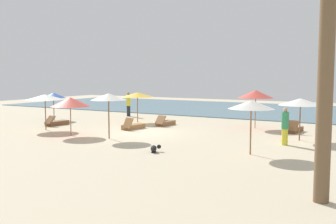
{
  "coord_description": "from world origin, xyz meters",
  "views": [
    {
      "loc": [
        12.36,
        -18.37,
        3.28
      ],
      "look_at": [
        0.91,
        1.36,
        1.1
      ],
      "focal_mm": 42.25,
      "sensor_mm": 36.0,
      "label": 1
    }
  ],
  "objects_px": {
    "umbrella_5": "(251,105)",
    "dog": "(154,148)",
    "umbrella_2": "(301,102)",
    "umbrella_7": "(137,95)",
    "lounger_3": "(165,123)",
    "person_0": "(128,104)",
    "lounger_4": "(56,123)",
    "umbrella_1": "(53,95)",
    "lounger_1": "(133,126)",
    "person_1": "(285,126)",
    "umbrella_0": "(45,97)",
    "umbrella_6": "(109,97)",
    "lounger_2": "(294,129)",
    "umbrella_4": "(256,94)",
    "umbrella_3": "(70,102)"
  },
  "relations": [
    {
      "from": "umbrella_5",
      "to": "dog",
      "type": "bearing_deg",
      "value": -156.86
    },
    {
      "from": "umbrella_2",
      "to": "umbrella_7",
      "type": "height_order",
      "value": "umbrella_2"
    },
    {
      "from": "umbrella_2",
      "to": "umbrella_5",
      "type": "relative_size",
      "value": 0.96
    },
    {
      "from": "lounger_3",
      "to": "person_0",
      "type": "height_order",
      "value": "person_0"
    },
    {
      "from": "umbrella_7",
      "to": "lounger_4",
      "type": "relative_size",
      "value": 1.25
    },
    {
      "from": "umbrella_7",
      "to": "umbrella_1",
      "type": "bearing_deg",
      "value": -161.14
    },
    {
      "from": "lounger_1",
      "to": "person_1",
      "type": "relative_size",
      "value": 0.98
    },
    {
      "from": "umbrella_2",
      "to": "umbrella_0",
      "type": "bearing_deg",
      "value": -165.33
    },
    {
      "from": "person_0",
      "to": "person_1",
      "type": "xyz_separation_m",
      "value": [
        13.73,
        -6.64,
        -0.08
      ]
    },
    {
      "from": "umbrella_6",
      "to": "lounger_1",
      "type": "height_order",
      "value": "umbrella_6"
    },
    {
      "from": "lounger_2",
      "to": "person_0",
      "type": "xyz_separation_m",
      "value": [
        -13.17,
        2.33,
        0.79
      ]
    },
    {
      "from": "dog",
      "to": "person_1",
      "type": "bearing_deg",
      "value": 46.0
    },
    {
      "from": "lounger_1",
      "to": "lounger_4",
      "type": "distance_m",
      "value": 5.4
    },
    {
      "from": "lounger_4",
      "to": "umbrella_1",
      "type": "bearing_deg",
      "value": 138.88
    },
    {
      "from": "person_1",
      "to": "umbrella_1",
      "type": "bearing_deg",
      "value": 173.66
    },
    {
      "from": "lounger_3",
      "to": "lounger_2",
      "type": "bearing_deg",
      "value": 7.71
    },
    {
      "from": "lounger_4",
      "to": "dog",
      "type": "xyz_separation_m",
      "value": [
        10.16,
        -4.3,
        -0.01
      ]
    },
    {
      "from": "umbrella_1",
      "to": "umbrella_4",
      "type": "xyz_separation_m",
      "value": [
        13.89,
        3.03,
        0.31
      ]
    },
    {
      "from": "umbrella_6",
      "to": "umbrella_7",
      "type": "bearing_deg",
      "value": 112.69
    },
    {
      "from": "umbrella_0",
      "to": "umbrella_7",
      "type": "relative_size",
      "value": 1.02
    },
    {
      "from": "umbrella_1",
      "to": "umbrella_6",
      "type": "bearing_deg",
      "value": -27.69
    },
    {
      "from": "umbrella_0",
      "to": "dog",
      "type": "bearing_deg",
      "value": -15.23
    },
    {
      "from": "umbrella_6",
      "to": "umbrella_7",
      "type": "relative_size",
      "value": 1.05
    },
    {
      "from": "umbrella_6",
      "to": "lounger_1",
      "type": "distance_m",
      "value": 4.11
    },
    {
      "from": "umbrella_3",
      "to": "person_1",
      "type": "distance_m",
      "value": 11.06
    },
    {
      "from": "umbrella_2",
      "to": "umbrella_7",
      "type": "bearing_deg",
      "value": 168.61
    },
    {
      "from": "umbrella_3",
      "to": "person_0",
      "type": "relative_size",
      "value": 1.12
    },
    {
      "from": "umbrella_0",
      "to": "umbrella_7",
      "type": "xyz_separation_m",
      "value": [
        2.53,
        5.9,
        -0.06
      ]
    },
    {
      "from": "umbrella_1",
      "to": "lounger_4",
      "type": "height_order",
      "value": "umbrella_1"
    },
    {
      "from": "umbrella_0",
      "to": "lounger_2",
      "type": "relative_size",
      "value": 1.31
    },
    {
      "from": "umbrella_1",
      "to": "lounger_3",
      "type": "height_order",
      "value": "umbrella_1"
    },
    {
      "from": "umbrella_1",
      "to": "umbrella_3",
      "type": "bearing_deg",
      "value": -37.44
    },
    {
      "from": "lounger_3",
      "to": "lounger_4",
      "type": "bearing_deg",
      "value": -150.55
    },
    {
      "from": "lounger_1",
      "to": "person_0",
      "type": "relative_size",
      "value": 0.9
    },
    {
      "from": "lounger_1",
      "to": "lounger_2",
      "type": "relative_size",
      "value": 1.0
    },
    {
      "from": "person_0",
      "to": "umbrella_6",
      "type": "bearing_deg",
      "value": -59.43
    },
    {
      "from": "umbrella_7",
      "to": "dog",
      "type": "relative_size",
      "value": 3.49
    },
    {
      "from": "umbrella_2",
      "to": "person_0",
      "type": "bearing_deg",
      "value": 160.33
    },
    {
      "from": "umbrella_2",
      "to": "person_1",
      "type": "distance_m",
      "value": 1.95
    },
    {
      "from": "umbrella_3",
      "to": "person_0",
      "type": "distance_m",
      "value": 10.07
    },
    {
      "from": "umbrella_7",
      "to": "person_1",
      "type": "xyz_separation_m",
      "value": [
        10.97,
        -3.89,
        -1.0
      ]
    },
    {
      "from": "umbrella_0",
      "to": "person_0",
      "type": "bearing_deg",
      "value": 91.46
    },
    {
      "from": "lounger_2",
      "to": "person_1",
      "type": "xyz_separation_m",
      "value": [
        0.55,
        -4.31,
        0.71
      ]
    },
    {
      "from": "person_0",
      "to": "lounger_1",
      "type": "bearing_deg",
      "value": -52.14
    },
    {
      "from": "umbrella_0",
      "to": "umbrella_3",
      "type": "relative_size",
      "value": 1.06
    },
    {
      "from": "umbrella_1",
      "to": "person_0",
      "type": "bearing_deg",
      "value": 56.52
    },
    {
      "from": "umbrella_0",
      "to": "dog",
      "type": "relative_size",
      "value": 3.55
    },
    {
      "from": "umbrella_6",
      "to": "lounger_3",
      "type": "height_order",
      "value": "umbrella_6"
    },
    {
      "from": "umbrella_1",
      "to": "lounger_3",
      "type": "distance_m",
      "value": 8.75
    },
    {
      "from": "lounger_3",
      "to": "dog",
      "type": "distance_m",
      "value": 8.74
    }
  ]
}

